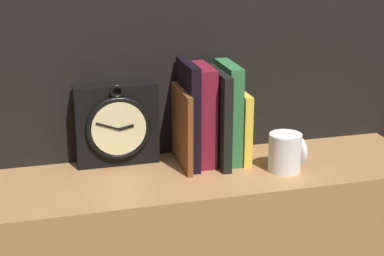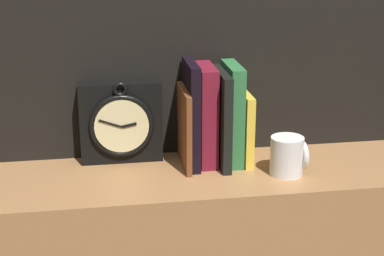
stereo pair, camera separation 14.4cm
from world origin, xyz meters
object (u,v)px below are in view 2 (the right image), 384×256
clock (121,123)px  mug (288,156)px  book_slot3_black (221,118)px  book_slot5_yellow (244,127)px  book_slot0_brown (184,128)px  book_slot4_green (232,114)px  book_slot2_maroon (206,115)px  book_slot1_black (191,114)px

clock → mug: size_ratio=2.26×
book_slot3_black → book_slot5_yellow: 0.07m
clock → book_slot0_brown: size_ratio=1.09×
clock → book_slot4_green: book_slot4_green is taller
book_slot5_yellow → mug: book_slot5_yellow is taller
book_slot2_maroon → mug: size_ratio=2.63×
book_slot2_maroon → book_slot3_black: size_ratio=1.04×
book_slot1_black → mug: bearing=-25.8°
book_slot0_brown → book_slot5_yellow: size_ratio=1.09×
book_slot2_maroon → book_slot3_black: (0.03, -0.02, -0.00)m
book_slot1_black → book_slot4_green: bearing=2.5°
clock → book_slot2_maroon: size_ratio=0.86×
book_slot3_black → book_slot5_yellow: (0.06, 0.01, -0.03)m
book_slot3_black → book_slot1_black: bearing=172.8°
book_slot2_maroon → mug: 0.22m
book_slot1_black → book_slot5_yellow: 0.13m
book_slot1_black → book_slot3_black: (0.07, -0.01, -0.01)m
book_slot3_black → mug: size_ratio=2.52×
book_slot2_maroon → book_slot3_black: book_slot2_maroon is taller
book_slot2_maroon → book_slot4_green: size_ratio=0.99×
mug → book_slot3_black: bearing=146.3°
book_slot1_black → book_slot4_green: book_slot1_black is taller
mug → book_slot5_yellow: bearing=127.8°
book_slot4_green → book_slot3_black: bearing=-155.9°
book_slot3_black → mug: (0.14, -0.09, -0.07)m
clock → book_slot1_black: (0.16, -0.04, 0.03)m
book_slot2_maroon → book_slot3_black: 0.04m
book_slot5_yellow → mug: bearing=-52.2°
book_slot5_yellow → mug: (0.08, -0.10, -0.04)m
book_slot3_black → book_slot0_brown: bearing=178.8°
book_slot0_brown → book_slot3_black: book_slot3_black is taller
book_slot1_black → book_slot2_maroon: book_slot1_black is taller
book_slot0_brown → book_slot2_maroon: 0.06m
clock → book_slot1_black: book_slot1_black is taller
book_slot3_black → mug: 0.18m
clock → mug: 0.40m
book_slot3_black → mug: bearing=-33.7°
clock → book_slot1_black: bearing=-14.6°
clock → mug: (0.37, -0.14, -0.05)m
clock → mug: bearing=-21.1°
clock → book_slot4_green: (0.26, -0.04, 0.02)m
clock → book_slot2_maroon: bearing=-10.0°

